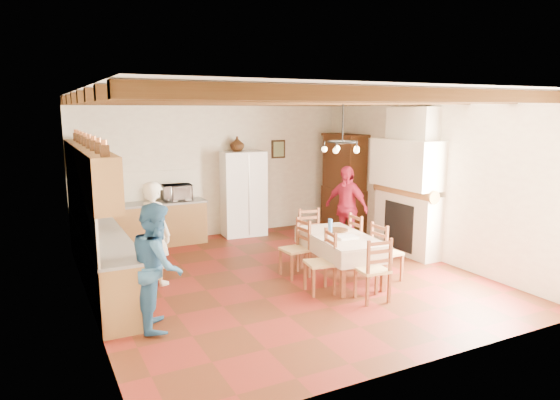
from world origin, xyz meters
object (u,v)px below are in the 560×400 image
(chair_left_near, at_px, (320,262))
(person_man, at_px, (156,233))
(refrigerator, at_px, (242,193))
(chair_end_far, at_px, (312,236))
(dining_table, at_px, (340,240))
(chair_end_near, at_px, (373,269))
(chair_right_near, at_px, (387,251))
(microwave, at_px, (177,193))
(chair_left_far, at_px, (295,248))
(person_woman_blue, at_px, (157,266))
(chair_right_far, at_px, (363,240))
(person_woman_red, at_px, (346,208))
(hutch, at_px, (344,183))

(chair_left_near, distance_m, person_man, 2.63)
(refrigerator, distance_m, chair_end_far, 2.54)
(dining_table, relative_size, chair_end_near, 1.84)
(chair_left_near, distance_m, chair_right_near, 1.27)
(dining_table, height_order, microwave, microwave)
(refrigerator, height_order, chair_left_far, refrigerator)
(chair_left_near, distance_m, person_woman_blue, 2.49)
(chair_left_near, bearing_deg, refrigerator, -176.03)
(chair_right_far, distance_m, microwave, 3.99)
(refrigerator, relative_size, person_man, 1.12)
(chair_end_near, bearing_deg, person_woman_blue, -4.05)
(person_woman_blue, distance_m, person_woman_red, 4.64)
(dining_table, bearing_deg, person_woman_blue, -171.28)
(dining_table, height_order, person_man, person_man)
(chair_left_far, distance_m, chair_end_near, 1.53)
(chair_right_far, bearing_deg, chair_right_near, 177.22)
(refrigerator, relative_size, chair_end_near, 1.94)
(chair_left_far, height_order, chair_right_near, same)
(chair_right_near, bearing_deg, chair_left_near, 87.25)
(chair_left_far, bearing_deg, chair_right_far, 82.30)
(chair_left_far, xyz_separation_m, person_woman_blue, (-2.48, -0.93, 0.33))
(dining_table, xyz_separation_m, chair_left_far, (-0.59, 0.46, -0.18))
(refrigerator, bearing_deg, chair_left_near, -90.62)
(chair_end_near, height_order, person_man, person_man)
(dining_table, xyz_separation_m, person_man, (-2.71, 1.17, 0.17))
(chair_right_far, relative_size, chair_end_far, 1.00)
(person_man, bearing_deg, microwave, -46.87)
(chair_left_near, xyz_separation_m, microwave, (-1.12, 3.82, 0.58))
(chair_end_near, xyz_separation_m, person_woman_red, (1.23, 2.48, 0.35))
(chair_right_near, distance_m, person_woman_blue, 3.75)
(hutch, xyz_separation_m, chair_end_far, (-1.86, -1.74, -0.63))
(person_woman_blue, bearing_deg, chair_end_near, -87.88)
(chair_right_near, height_order, chair_end_far, same)
(refrigerator, xyz_separation_m, dining_table, (0.24, -3.53, -0.27))
(person_woman_red, bearing_deg, chair_right_far, -39.88)
(chair_left_near, relative_size, chair_right_far, 1.00)
(dining_table, height_order, person_woman_blue, person_woman_blue)
(person_woman_blue, bearing_deg, chair_right_near, -76.42)
(refrigerator, height_order, person_woman_blue, refrigerator)
(chair_end_far, bearing_deg, dining_table, -84.17)
(dining_table, distance_m, chair_right_near, 0.78)
(chair_right_far, height_order, chair_end_near, same)
(dining_table, xyz_separation_m, chair_left_near, (-0.61, -0.37, -0.18))
(person_woman_blue, bearing_deg, chair_left_near, -75.50)
(chair_left_far, bearing_deg, hutch, 129.04)
(chair_left_near, height_order, person_man, person_man)
(dining_table, distance_m, chair_left_far, 0.77)
(chair_right_near, xyz_separation_m, person_man, (-3.37, 1.55, 0.35))
(chair_left_far, relative_size, person_woman_red, 0.58)
(person_woman_blue, bearing_deg, person_woman_red, -52.86)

